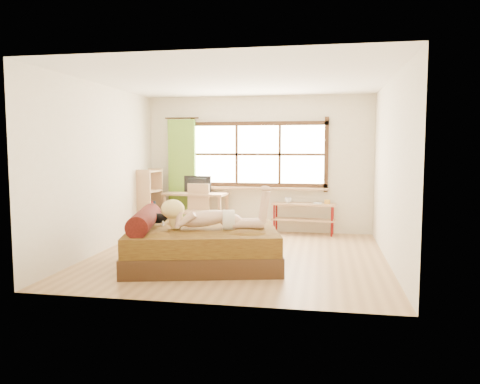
% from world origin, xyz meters
% --- Properties ---
extents(floor, '(4.50, 4.50, 0.00)m').
position_xyz_m(floor, '(0.00, 0.00, 0.00)').
color(floor, '#9E754C').
rests_on(floor, ground).
extents(ceiling, '(4.50, 4.50, 0.00)m').
position_xyz_m(ceiling, '(0.00, 0.00, 2.70)').
color(ceiling, white).
rests_on(ceiling, wall_back).
extents(wall_back, '(4.50, 0.00, 4.50)m').
position_xyz_m(wall_back, '(0.00, 2.25, 1.35)').
color(wall_back, silver).
rests_on(wall_back, floor).
extents(wall_front, '(4.50, 0.00, 4.50)m').
position_xyz_m(wall_front, '(0.00, -2.25, 1.35)').
color(wall_front, silver).
rests_on(wall_front, floor).
extents(wall_left, '(0.00, 4.50, 4.50)m').
position_xyz_m(wall_left, '(-2.25, 0.00, 1.35)').
color(wall_left, silver).
rests_on(wall_left, floor).
extents(wall_right, '(0.00, 4.50, 4.50)m').
position_xyz_m(wall_right, '(2.25, 0.00, 1.35)').
color(wall_right, silver).
rests_on(wall_right, floor).
extents(window, '(2.80, 0.16, 1.46)m').
position_xyz_m(window, '(0.00, 2.22, 1.51)').
color(window, '#FFEDBF').
rests_on(window, wall_back).
extents(curtain, '(0.55, 0.10, 2.20)m').
position_xyz_m(curtain, '(-1.55, 2.13, 1.15)').
color(curtain, '#468825').
rests_on(curtain, wall_back).
extents(bed, '(2.47, 2.15, 0.81)m').
position_xyz_m(bed, '(-0.46, -0.59, 0.29)').
color(bed, '#33240F').
rests_on(bed, floor).
extents(woman, '(1.55, 0.76, 0.64)m').
position_xyz_m(woman, '(-0.26, -0.62, 0.85)').
color(woman, tan).
rests_on(woman, bed).
extents(kitten, '(0.34, 0.20, 0.26)m').
position_xyz_m(kitten, '(-1.13, -0.47, 0.66)').
color(kitten, black).
rests_on(kitten, bed).
extents(desk, '(1.32, 0.72, 0.79)m').
position_xyz_m(desk, '(-1.21, 1.95, 0.68)').
color(desk, tan).
rests_on(desk, floor).
extents(monitor, '(0.58, 0.14, 0.33)m').
position_xyz_m(monitor, '(-1.21, 2.00, 0.95)').
color(monitor, black).
rests_on(monitor, desk).
extents(chair, '(0.49, 0.49, 0.99)m').
position_xyz_m(chair, '(-1.10, 1.59, 0.55)').
color(chair, tan).
rests_on(chair, floor).
extents(pipe_shelf, '(1.24, 0.42, 0.69)m').
position_xyz_m(pipe_shelf, '(0.93, 2.07, 0.45)').
color(pipe_shelf, tan).
rests_on(pipe_shelf, floor).
extents(cup, '(0.14, 0.14, 0.10)m').
position_xyz_m(cup, '(0.62, 2.07, 0.66)').
color(cup, gray).
rests_on(cup, pipe_shelf).
extents(book, '(0.17, 0.22, 0.02)m').
position_xyz_m(book, '(1.12, 2.07, 0.62)').
color(book, gray).
rests_on(book, pipe_shelf).
extents(bookshelf, '(0.37, 0.58, 1.26)m').
position_xyz_m(bookshelf, '(-2.08, 1.67, 0.64)').
color(bookshelf, tan).
rests_on(bookshelf, floor).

